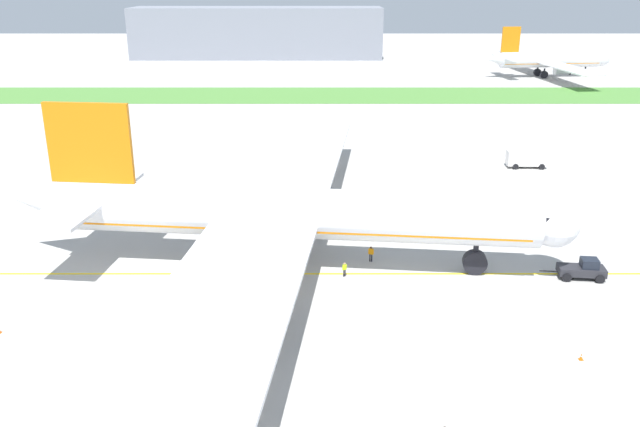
# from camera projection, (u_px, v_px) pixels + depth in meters

# --- Properties ---
(ground_plane) EXTENTS (600.00, 600.00, 0.00)m
(ground_plane) POSITION_uv_depth(u_px,v_px,m) (260.00, 282.00, 66.36)
(ground_plane) COLOR #ADAAA5
(ground_plane) RESTS_ON ground
(apron_taxi_line) EXTENTS (280.00, 0.36, 0.01)m
(apron_taxi_line) POSITION_uv_depth(u_px,v_px,m) (262.00, 274.00, 68.09)
(apron_taxi_line) COLOR yellow
(apron_taxi_line) RESTS_ON ground
(grass_median_strip) EXTENTS (320.00, 24.00, 0.10)m
(grass_median_strip) POSITION_uv_depth(u_px,v_px,m) (297.00, 95.00, 169.23)
(grass_median_strip) COLOR #4C8438
(grass_median_strip) RESTS_ON ground
(airliner_foreground) EXTENTS (58.87, 95.51, 16.86)m
(airliner_foreground) POSITION_uv_depth(u_px,v_px,m) (284.00, 214.00, 68.30)
(airliner_foreground) COLOR white
(airliner_foreground) RESTS_ON ground
(pushback_tug) EXTENTS (6.46, 2.75, 2.14)m
(pushback_tug) POSITION_uv_depth(u_px,v_px,m) (584.00, 269.00, 66.74)
(pushback_tug) COLOR #26262B
(pushback_tug) RESTS_ON ground
(ground_crew_wingwalker_port) EXTENTS (0.58, 0.39, 1.74)m
(ground_crew_wingwalker_port) POSITION_uv_depth(u_px,v_px,m) (372.00, 252.00, 70.64)
(ground_crew_wingwalker_port) COLOR black
(ground_crew_wingwalker_port) RESTS_ON ground
(ground_crew_wingwalker_starboard) EXTENTS (0.45, 0.44, 1.55)m
(ground_crew_wingwalker_starboard) POSITION_uv_depth(u_px,v_px,m) (346.00, 268.00, 67.13)
(ground_crew_wingwalker_starboard) COLOR black
(ground_crew_wingwalker_starboard) RESTS_ON ground
(traffic_cone_near_nose) EXTENTS (0.36, 0.36, 0.58)m
(traffic_cone_near_nose) POSITION_uv_depth(u_px,v_px,m) (583.00, 357.00, 52.73)
(traffic_cone_near_nose) COLOR #F2590C
(traffic_cone_near_nose) RESTS_ON ground
(traffic_cone_port_wing) EXTENTS (0.36, 0.36, 0.58)m
(traffic_cone_port_wing) POSITION_uv_depth(u_px,v_px,m) (0.00, 330.00, 56.79)
(traffic_cone_port_wing) COLOR #F2590C
(traffic_cone_port_wing) RESTS_ON ground
(service_truck_baggage_loader) EXTENTS (5.97, 4.24, 3.15)m
(service_truck_baggage_loader) POSITION_uv_depth(u_px,v_px,m) (294.00, 146.00, 111.95)
(service_truck_baggage_loader) COLOR black
(service_truck_baggage_loader) RESTS_ON ground
(service_truck_fuel_bowser) EXTENTS (6.25, 2.60, 2.71)m
(service_truck_fuel_bowser) POSITION_uv_depth(u_px,v_px,m) (528.00, 158.00, 105.10)
(service_truck_fuel_bowser) COLOR white
(service_truck_fuel_bowser) RESTS_ON ground
(parked_airliner_far_centre) EXTENTS (38.41, 59.67, 14.78)m
(parked_airliner_far_centre) POSITION_uv_depth(u_px,v_px,m) (550.00, 60.00, 198.02)
(parked_airliner_far_centre) COLOR white
(parked_airliner_far_centre) RESTS_ON ground
(terminal_building) EXTENTS (90.98, 20.00, 18.00)m
(terminal_building) POSITION_uv_depth(u_px,v_px,m) (259.00, 33.00, 243.98)
(terminal_building) COLOR gray
(terminal_building) RESTS_ON ground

